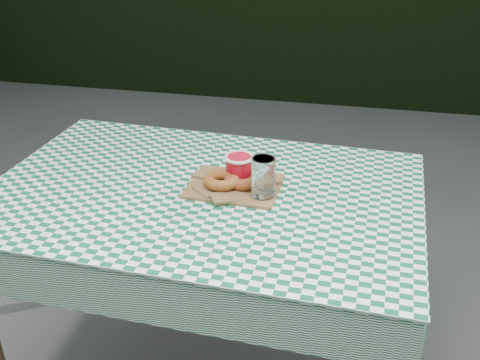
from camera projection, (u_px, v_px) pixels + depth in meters
name	position (u px, v px, depth m)	size (l,w,h in m)	color
ground	(170.00, 350.00, 2.16)	(60.00, 60.00, 0.00)	#51504B
table	(206.00, 292.00, 1.87)	(1.26, 0.84, 0.75)	#52361C
tablecloth	(203.00, 191.00, 1.70)	(1.28, 0.86, 0.01)	#0D5333
paper_bag	(234.00, 185.00, 1.71)	(0.27, 0.22, 0.01)	brown
bagel_front	(222.00, 180.00, 1.68)	(0.11, 0.11, 0.03)	#9F5920
bagel_back	(243.00, 177.00, 1.70)	(0.12, 0.12, 0.04)	brown
coffee_mug	(239.00, 170.00, 1.71)	(0.16, 0.16, 0.09)	#A70A1A
drinking_glass	(263.00, 178.00, 1.63)	(0.07, 0.07, 0.13)	white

